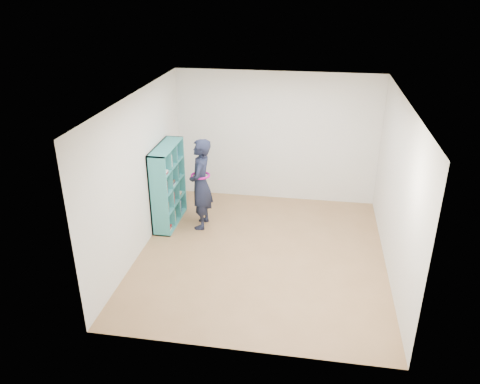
# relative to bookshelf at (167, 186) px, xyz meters

# --- Properties ---
(floor) EXTENTS (4.50, 4.50, 0.00)m
(floor) POSITION_rel_bookshelf_xyz_m (1.85, -0.85, -0.73)
(floor) COLOR olive
(floor) RESTS_ON ground
(ceiling) EXTENTS (4.50, 4.50, 0.00)m
(ceiling) POSITION_rel_bookshelf_xyz_m (1.85, -0.85, 1.87)
(ceiling) COLOR white
(ceiling) RESTS_ON wall_back
(wall_left) EXTENTS (0.02, 4.50, 2.60)m
(wall_left) POSITION_rel_bookshelf_xyz_m (-0.15, -0.85, 0.57)
(wall_left) COLOR silver
(wall_left) RESTS_ON floor
(wall_right) EXTENTS (0.02, 4.50, 2.60)m
(wall_right) POSITION_rel_bookshelf_xyz_m (3.85, -0.85, 0.57)
(wall_right) COLOR silver
(wall_right) RESTS_ON floor
(wall_back) EXTENTS (4.00, 0.02, 2.60)m
(wall_back) POSITION_rel_bookshelf_xyz_m (1.85, 1.40, 0.57)
(wall_back) COLOR silver
(wall_back) RESTS_ON floor
(wall_front) EXTENTS (4.00, 0.02, 2.60)m
(wall_front) POSITION_rel_bookshelf_xyz_m (1.85, -3.10, 0.57)
(wall_front) COLOR silver
(wall_front) RESTS_ON floor
(bookshelf) EXTENTS (0.33, 1.13, 1.50)m
(bookshelf) POSITION_rel_bookshelf_xyz_m (0.00, 0.00, 0.00)
(bookshelf) COLOR teal
(bookshelf) RESTS_ON floor
(person) EXTENTS (0.42, 0.62, 1.67)m
(person) POSITION_rel_bookshelf_xyz_m (0.65, -0.05, 0.10)
(person) COLOR black
(person) RESTS_ON floor
(smartphone) EXTENTS (0.01, 0.10, 0.13)m
(smartphone) POSITION_rel_bookshelf_xyz_m (0.51, 0.01, 0.21)
(smartphone) COLOR silver
(smartphone) RESTS_ON person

